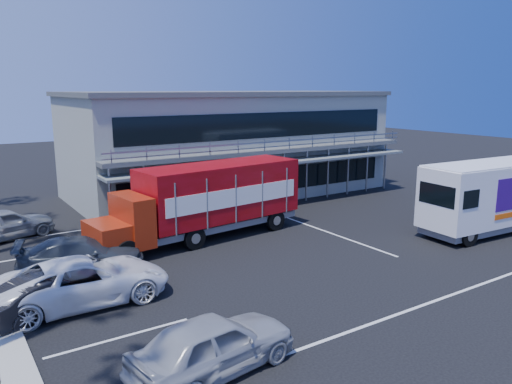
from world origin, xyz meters
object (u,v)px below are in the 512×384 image
parked_car_a (213,344)px  parked_car_b (47,295)px  white_van (487,196)px  red_truck (208,198)px

parked_car_a → parked_car_b: bearing=17.6°
white_van → parked_car_a: (-18.35, -3.82, -1.17)m
parked_car_a → red_truck: bearing=-35.5°
parked_car_a → parked_car_b: 6.92m
red_truck → parked_car_b: (-8.73, -4.83, -1.38)m
red_truck → white_van: size_ratio=1.45×
white_van → parked_car_a: 18.78m
red_truck → parked_car_a: size_ratio=2.38×
red_truck → white_van: bearing=-36.0°
white_van → red_truck: bearing=154.0°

